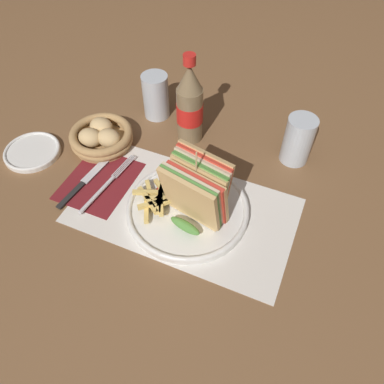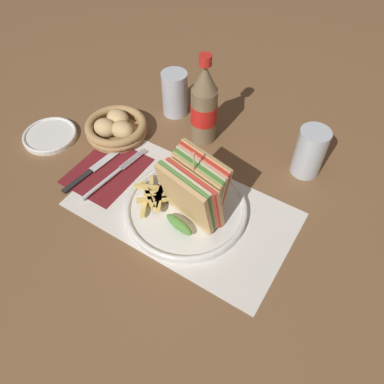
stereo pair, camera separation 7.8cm
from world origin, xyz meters
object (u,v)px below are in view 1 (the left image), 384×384
at_px(knife, 89,177).
at_px(side_saucer, 32,151).
at_px(coke_bottle_near, 190,105).
at_px(glass_near, 297,142).
at_px(club_sandwich, 196,191).
at_px(glass_far, 156,96).
at_px(bread_basket, 101,137).
at_px(plate_main, 188,208).
at_px(fork, 103,188).

xyz_separation_m(knife, side_saucer, (-0.17, 0.02, 0.00)).
height_order(coke_bottle_near, side_saucer, coke_bottle_near).
height_order(knife, glass_near, glass_near).
distance_m(club_sandwich, glass_far, 0.35).
distance_m(knife, glass_near, 0.48).
relative_size(club_sandwich, glass_far, 1.43).
xyz_separation_m(bread_basket, side_saucer, (-0.14, -0.10, -0.02)).
relative_size(knife, side_saucer, 1.56).
relative_size(plate_main, club_sandwich, 1.55).
height_order(knife, side_saucer, side_saucer).
bearing_deg(fork, coke_bottle_near, 72.58).
bearing_deg(side_saucer, coke_bottle_near, 32.40).
xyz_separation_m(plate_main, coke_bottle_near, (-0.09, 0.22, 0.09)).
xyz_separation_m(plate_main, club_sandwich, (0.02, -0.01, 0.07)).
bearing_deg(glass_far, knife, -98.06).
relative_size(plate_main, knife, 1.24).
height_order(fork, knife, fork).
relative_size(plate_main, fork, 1.33).
xyz_separation_m(plate_main, fork, (-0.20, -0.02, -0.00)).
distance_m(glass_near, glass_far, 0.37).
bearing_deg(glass_near, coke_bottle_near, -173.94).
bearing_deg(club_sandwich, coke_bottle_near, 116.37).
bearing_deg(club_sandwich, side_saucer, 178.00).
height_order(glass_far, side_saucer, glass_far).
bearing_deg(glass_near, glass_far, 176.91).
distance_m(knife, glass_far, 0.28).
relative_size(glass_far, side_saucer, 0.88).
distance_m(fork, glass_far, 0.29).
height_order(coke_bottle_near, glass_near, coke_bottle_near).
height_order(plate_main, glass_far, glass_far).
bearing_deg(knife, plate_main, 7.91).
bearing_deg(club_sandwich, plate_main, 164.49).
xyz_separation_m(club_sandwich, glass_near, (0.15, 0.25, -0.03)).
xyz_separation_m(club_sandwich, bread_basket, (-0.30, 0.11, -0.05)).
bearing_deg(coke_bottle_near, bread_basket, -149.48).
relative_size(fork, bread_basket, 1.27).
relative_size(fork, glass_near, 1.66).
distance_m(plate_main, knife, 0.24).
height_order(club_sandwich, side_saucer, club_sandwich).
height_order(plate_main, bread_basket, bread_basket).
relative_size(knife, coke_bottle_near, 0.92).
bearing_deg(glass_far, glass_near, -3.09).
xyz_separation_m(knife, glass_near, (0.41, 0.25, 0.05)).
relative_size(knife, glass_far, 1.77).
bearing_deg(knife, club_sandwich, 6.60).
xyz_separation_m(glass_far, bread_basket, (-0.07, -0.16, -0.03)).
relative_size(fork, knife, 0.94).
bearing_deg(side_saucer, club_sandwich, -2.00).
bearing_deg(knife, glass_near, 37.58).
distance_m(fork, coke_bottle_near, 0.28).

